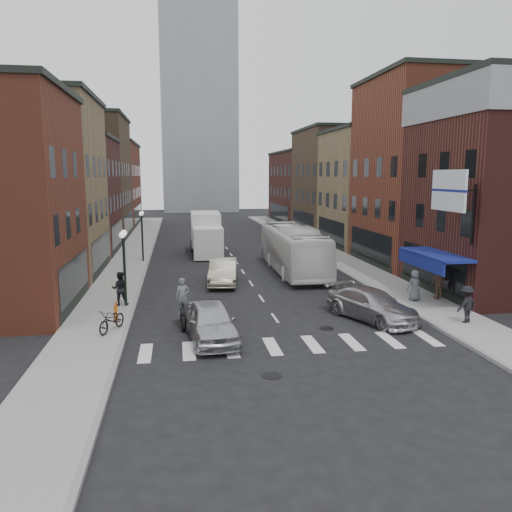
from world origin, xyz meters
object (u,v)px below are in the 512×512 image
at_px(sedan_left_far, 223,272).
at_px(sedan_left_near, 211,322).
at_px(streetlamp_near, 124,254).
at_px(parked_bicycle, 112,320).
at_px(billboard_sign, 450,192).
at_px(box_truck, 206,234).
at_px(motorcycle_rider, 183,304).
at_px(bike_rack, 116,312).
at_px(transit_bus, 293,249).
at_px(curb_car, 372,305).
at_px(ped_right_b, 439,284).
at_px(ped_right_c, 415,285).
at_px(streetlamp_far, 142,226).
at_px(ped_right_a, 467,304).
at_px(ped_left_solo, 120,289).

bearing_deg(sedan_left_far, sedan_left_near, -90.45).
height_order(streetlamp_near, parked_bicycle, streetlamp_near).
xyz_separation_m(billboard_sign, box_truck, (-10.71, 21.18, -4.36)).
xyz_separation_m(box_truck, motorcycle_rider, (-2.35, -21.37, -0.70)).
bearing_deg(motorcycle_rider, box_truck, 84.52).
height_order(bike_rack, transit_bus, transit_bus).
height_order(curb_car, ped_right_b, ped_right_b).
xyz_separation_m(billboard_sign, ped_right_c, (-0.49, 2.14, -5.14)).
relative_size(streetlamp_far, ped_right_b, 2.42).
distance_m(motorcycle_rider, ped_right_a, 13.17).
xyz_separation_m(bike_rack, ped_right_a, (16.16, -2.87, 0.47)).
bearing_deg(sedan_left_near, ped_right_c, 15.91).
height_order(billboard_sign, sedan_left_far, billboard_sign).
distance_m(sedan_left_far, ped_left_solo, 7.69).
relative_size(streetlamp_near, motorcycle_rider, 1.78).
height_order(parked_bicycle, ped_right_b, ped_right_b).
distance_m(billboard_sign, sedan_left_far, 14.50).
distance_m(billboard_sign, ped_right_b, 5.72).
xyz_separation_m(streetlamp_far, sedan_left_near, (4.07, -19.80, -2.10)).
height_order(billboard_sign, ped_right_b, billboard_sign).
xyz_separation_m(sedan_left_near, ped_right_b, (12.93, 4.61, 0.19)).
bearing_deg(transit_bus, ped_right_c, -64.50).
bearing_deg(parked_bicycle, billboard_sign, 27.89).
relative_size(streetlamp_near, sedan_left_near, 0.87).
relative_size(transit_bus, parked_bicycle, 6.24).
bearing_deg(bike_rack, billboard_sign, -2.83).
distance_m(sedan_left_near, ped_right_c, 12.26).
height_order(ped_left_solo, ped_right_a, ped_left_solo).
relative_size(motorcycle_rider, transit_bus, 0.19).
bearing_deg(transit_bus, ped_left_solo, -143.17).
distance_m(bike_rack, box_truck, 21.14).
height_order(billboard_sign, parked_bicycle, billboard_sign).
height_order(ped_left_solo, ped_right_c, ped_left_solo).
xyz_separation_m(box_truck, ped_right_c, (10.22, -19.03, -0.78)).
bearing_deg(billboard_sign, box_truck, 116.82).
xyz_separation_m(streetlamp_far, box_truck, (5.28, 3.68, -1.13)).
height_order(bike_rack, ped_right_b, ped_right_b).
distance_m(streetlamp_near, ped_right_a, 17.01).
distance_m(ped_right_a, ped_right_b, 4.49).
bearing_deg(billboard_sign, motorcycle_rider, -179.14).
xyz_separation_m(billboard_sign, transit_bus, (-5.01, 11.91, -4.47)).
distance_m(billboard_sign, streetlamp_far, 23.92).
distance_m(billboard_sign, curb_car, 6.74).
bearing_deg(streetlamp_near, parked_bicycle, -92.23).
distance_m(box_truck, ped_right_a, 25.59).
relative_size(ped_left_solo, ped_right_a, 1.03).
relative_size(motorcycle_rider, ped_right_c, 1.36).
bearing_deg(motorcycle_rider, ped_left_solo, 130.61).
distance_m(streetlamp_near, bike_rack, 3.59).
bearing_deg(box_truck, sedan_left_far, -87.14).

